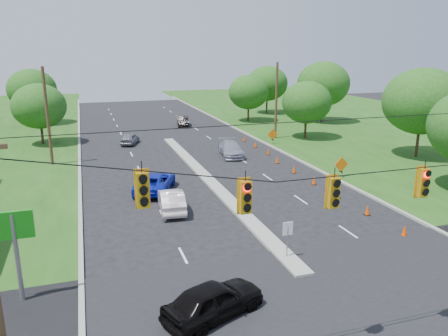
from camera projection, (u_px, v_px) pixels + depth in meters
name	position (u px, v px, depth m)	size (l,w,h in m)	color
ground	(354.00, 327.00, 16.99)	(160.00, 160.00, 0.00)	black
cross_street	(354.00, 327.00, 16.99)	(160.00, 14.00, 0.02)	black
curb_left	(80.00, 163.00, 41.52)	(0.25, 110.00, 0.16)	gray
curb_right	(274.00, 148.00, 47.53)	(0.25, 110.00, 0.16)	gray
median	(207.00, 179.00, 36.27)	(1.00, 34.00, 0.18)	gray
median_sign	(288.00, 233.00, 22.11)	(0.55, 0.06, 2.05)	gray
signal_span	(382.00, 217.00, 14.75)	(25.60, 0.32, 9.00)	#422D1C
utility_pole_far_left	(48.00, 117.00, 39.62)	(0.28, 0.28, 9.00)	#422D1C
utility_pole_far_right	(276.00, 101.00, 51.64)	(0.28, 0.28, 9.00)	#422D1C
cone_1	(404.00, 231.00, 25.16)	(0.32, 0.32, 0.70)	#E54301
cone_2	(367.00, 210.00, 28.37)	(0.32, 0.32, 0.70)	#E54301
cone_3	(338.00, 194.00, 31.58)	(0.32, 0.32, 0.70)	#E54301
cone_4	(314.00, 180.00, 34.80)	(0.32, 0.32, 0.70)	#E54301
cone_5	(294.00, 169.00, 38.01)	(0.32, 0.32, 0.70)	#E54301
cone_6	(277.00, 160.00, 41.22)	(0.32, 0.32, 0.70)	#E54301
cone_7	(268.00, 151.00, 44.61)	(0.32, 0.32, 0.70)	#E54301
cone_8	(255.00, 145.00, 47.82)	(0.32, 0.32, 0.70)	#E54301
cone_9	(244.00, 138.00, 51.03)	(0.32, 0.32, 0.70)	#E54301
work_sign_1	(341.00, 165.00, 36.43)	(1.27, 0.58, 1.37)	black
work_sign_2	(273.00, 135.00, 49.28)	(1.27, 0.58, 1.37)	black
tree_5	(39.00, 106.00, 48.40)	(5.88, 5.88, 6.86)	black
tree_6	(32.00, 89.00, 61.41)	(6.72, 6.72, 7.84)	black
tree_8	(422.00, 101.00, 42.25)	(7.56, 7.56, 8.82)	black
tree_9	(307.00, 102.00, 51.81)	(5.88, 5.88, 6.86)	black
tree_10	(323.00, 84.00, 63.03)	(7.56, 7.56, 8.82)	black
tree_11	(267.00, 83.00, 72.10)	(6.72, 6.72, 7.84)	black
tree_12	(249.00, 92.00, 64.06)	(5.88, 5.88, 6.86)	black
black_sedan	(214.00, 300.00, 17.50)	(1.77, 4.40, 1.50)	black
white_sedan	(171.00, 200.00, 29.11)	(1.54, 4.41, 1.45)	silver
blue_pickup	(155.00, 182.00, 33.02)	(2.43, 5.27, 1.47)	#0F1FB1
silver_car_far	(231.00, 149.00, 44.06)	(2.08, 5.11, 1.48)	#8A8AA0
silver_car_oncoming	(130.00, 139.00, 49.51)	(1.52, 3.79, 1.29)	slate
dark_car_receding	(183.00, 121.00, 61.15)	(1.51, 4.32, 1.42)	black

